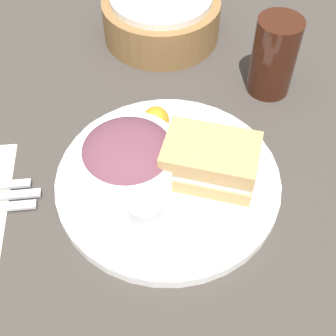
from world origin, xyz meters
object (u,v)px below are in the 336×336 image
plate (168,181)px  salad_bowl (128,157)px  bread_basket (161,16)px  sandwich (210,162)px  drink_glass (274,57)px  dressing_cup (146,211)px

plate → salad_bowl: size_ratio=2.16×
plate → bread_basket: (0.02, 0.34, 0.03)m
sandwich → bread_basket: (-0.04, 0.34, -0.01)m
salad_bowl → bread_basket: 0.33m
sandwich → drink_glass: bearing=56.2°
salad_bowl → drink_glass: drink_glass is taller
dressing_cup → salad_bowl: bearing=102.7°
plate → salad_bowl: salad_bowl is taller
salad_bowl → dressing_cup: bearing=-77.3°
sandwich → dressing_cup: 0.11m
bread_basket → salad_bowl: bearing=-102.1°
plate → dressing_cup: dressing_cup is taller
sandwich → plate: bearing=178.3°
plate → drink_glass: (0.18, 0.18, 0.06)m
drink_glass → bread_basket: (-0.16, 0.16, -0.02)m
plate → dressing_cup: size_ratio=6.63×
salad_bowl → dressing_cup: size_ratio=3.06×
dressing_cup → bread_basket: (0.05, 0.40, 0.00)m
salad_bowl → bread_basket: bearing=77.9°
dressing_cup → drink_glass: size_ratio=0.36×
sandwich → dressing_cup: (-0.09, -0.06, -0.01)m
dressing_cup → drink_glass: bearing=49.5°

